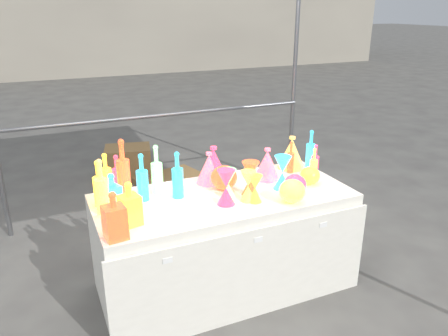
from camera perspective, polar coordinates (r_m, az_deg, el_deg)
name	(u,v)px	position (r m, az deg, el deg)	size (l,w,h in m)	color
ground	(224,284)	(3.45, 0.00, -14.95)	(80.00, 80.00, 0.00)	slate
display_table	(225,242)	(3.24, 0.07, -9.64)	(1.84, 0.83, 0.75)	white
cardboard_box_closed	(129,162)	(5.47, -12.37, 0.71)	(0.54, 0.39, 0.39)	olive
cardboard_box_flat	(171,179)	(5.31, -6.97, -1.48)	(0.77, 0.55, 0.07)	olive
bottle_0	(106,174)	(3.15, -15.16, -0.73)	(0.08, 0.08, 0.30)	red
bottle_1	(142,177)	(2.98, -10.65, -1.18)	(0.08, 0.08, 0.33)	#1B931A
bottle_2	(123,168)	(3.06, -13.04, 0.00)	(0.09, 0.09, 0.42)	orange
bottle_3	(117,174)	(3.16, -13.78, -0.71)	(0.07, 0.07, 0.28)	#1C2DA5
bottle_4	(101,186)	(2.85, -15.72, -2.33)	(0.09, 0.09, 0.37)	#127161
bottle_5	(157,170)	(3.05, -8.77, -0.28)	(0.08, 0.08, 0.37)	#CD29BA
bottle_6	(99,183)	(2.97, -16.00, -1.91)	(0.08, 0.08, 0.32)	red
bottle_7	(178,175)	(2.99, -6.09, -0.89)	(0.08, 0.08, 0.33)	#1B931A
decanter_0	(130,203)	(2.68, -12.23, -4.55)	(0.11, 0.11, 0.28)	red
decanter_1	(114,215)	(2.54, -14.14, -6.02)	(0.12, 0.12, 0.29)	orange
decanter_2	(112,191)	(2.92, -14.40, -2.93)	(0.10, 0.10, 0.25)	#1B931A
hourglass_0	(250,178)	(3.04, 3.46, -1.37)	(0.12, 0.12, 0.24)	orange
hourglass_1	(226,187)	(2.89, 0.27, -2.54)	(0.12, 0.12, 0.24)	#1C2DA5
hourglass_2	(248,186)	(2.95, 3.16, -2.35)	(0.11, 0.11, 0.21)	#127161
hourglass_3	(229,184)	(2.98, 0.61, -2.09)	(0.11, 0.11, 0.21)	#CD29BA
hourglass_4	(255,189)	(2.94, 4.10, -2.71)	(0.09, 0.09, 0.19)	red
hourglass_5	(282,173)	(3.16, 7.63, -0.60)	(0.12, 0.12, 0.25)	#1B931A
globe_0	(310,177)	(3.30, 11.15, -1.12)	(0.15, 0.15, 0.12)	red
globe_1	(292,192)	(2.97, 8.89, -3.16)	(0.18, 0.18, 0.14)	#127161
globe_2	(224,179)	(3.15, 0.00, -1.40)	(0.19, 0.19, 0.15)	orange
globe_3	(295,185)	(3.11, 9.26, -2.26)	(0.16, 0.16, 0.13)	#1C2DA5
lampshade_0	(209,168)	(3.24, -1.95, 0.05)	(0.20, 0.20, 0.24)	gold
lampshade_1	(267,164)	(3.33, 5.66, 0.58)	(0.21, 0.21, 0.24)	gold
lampshade_2	(214,164)	(3.27, -1.36, 0.53)	(0.23, 0.23, 0.27)	#1C2DA5
lampshade_3	(292,152)	(3.59, 8.82, 2.05)	(0.22, 0.22, 0.27)	#127161
bottle_8	(311,149)	(3.59, 11.24, 2.41)	(0.07, 0.07, 0.32)	#1B931A
bottle_9	(291,157)	(3.49, 8.72, 1.43)	(0.06, 0.06, 0.25)	orange
bottle_10	(315,161)	(3.42, 11.80, 0.93)	(0.06, 0.06, 0.26)	#1C2DA5
bottle_11	(314,164)	(3.35, 11.64, 0.49)	(0.06, 0.06, 0.26)	#127161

